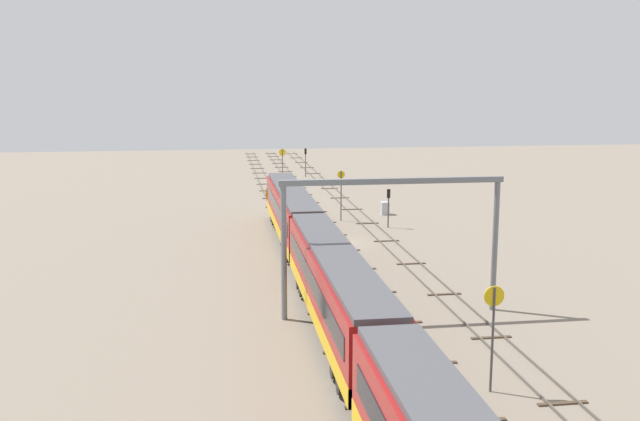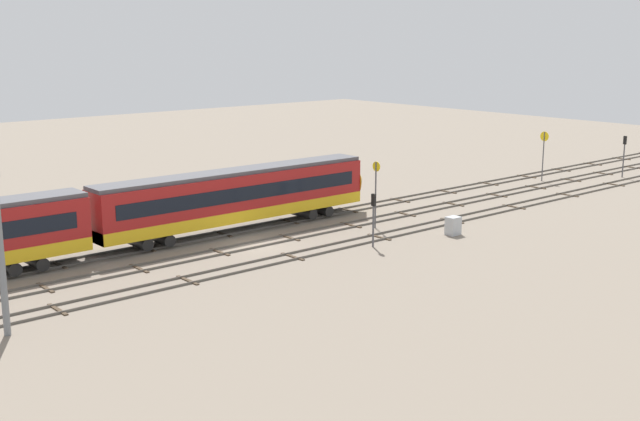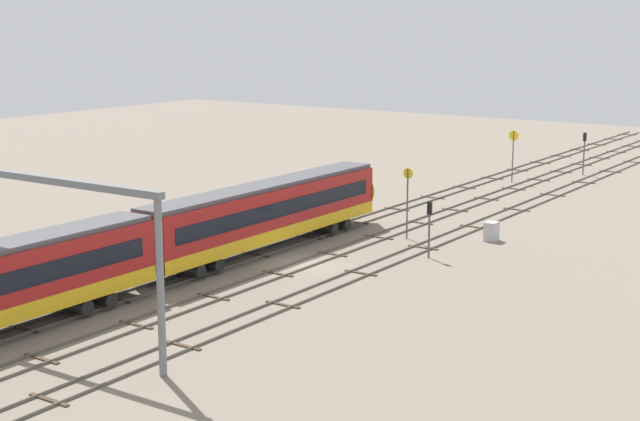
{
  "view_description": "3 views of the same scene",
  "coord_description": "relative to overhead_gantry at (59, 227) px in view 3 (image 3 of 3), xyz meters",
  "views": [
    {
      "loc": [
        -62.01,
        10.85,
        14.34
      ],
      "look_at": [
        2.39,
        1.56,
        2.66
      ],
      "focal_mm": 39.15,
      "sensor_mm": 36.0,
      "label": 1
    },
    {
      "loc": [
        -34.08,
        -47.06,
        15.3
      ],
      "look_at": [
        6.24,
        -0.04,
        1.74
      ],
      "focal_mm": 45.38,
      "sensor_mm": 36.0,
      "label": 2
    },
    {
      "loc": [
        -51.08,
        -36.16,
        16.31
      ],
      "look_at": [
        5.2,
        2.43,
        2.57
      ],
      "focal_mm": 53.45,
      "sensor_mm": 36.0,
      "label": 3
    }
  ],
  "objects": [
    {
      "name": "track_second_near",
      "position": [
        20.63,
        -0.35,
        -6.2
      ],
      "size": [
        179.27,
        2.4,
        0.16
      ],
      "color": "#59544C",
      "rests_on": "ground"
    },
    {
      "name": "signal_light_trackside_approach",
      "position": [
        26.86,
        -6.39,
        -3.64
      ],
      "size": [
        0.31,
        0.32,
        3.98
      ],
      "color": "#4C4C51",
      "rests_on": "ground"
    },
    {
      "name": "overhead_gantry",
      "position": [
        0.0,
        0.0,
        0.0
      ],
      "size": [
        0.4,
        14.14,
        8.73
      ],
      "color": "slate",
      "rests_on": "ground"
    },
    {
      "name": "speed_sign_mid_trackside",
      "position": [
        31.15,
        -2.24,
        -2.89
      ],
      "size": [
        0.14,
        0.8,
        5.42
      ],
      "color": "#4C4C51",
      "rests_on": "ground"
    },
    {
      "name": "relay_cabinet",
      "position": [
        34.16,
        -7.79,
        -5.56
      ],
      "size": [
        1.07,
        0.86,
        1.43
      ],
      "color": "#B2B7BC",
      "rests_on": "ground"
    },
    {
      "name": "signal_light_trackside_departure",
      "position": [
        68.1,
        -2.97,
        -3.3
      ],
      "size": [
        0.31,
        0.32,
        4.53
      ],
      "color": "#4C4C51",
      "rests_on": "ground"
    },
    {
      "name": "ground_plane",
      "position": [
        20.63,
        -0.35,
        -6.27
      ],
      "size": [
        195.27,
        195.27,
        0.0
      ],
      "primitive_type": "plane",
      "color": "gray"
    },
    {
      "name": "track_near_foreground",
      "position": [
        20.63,
        -4.72,
        -6.2
      ],
      "size": [
        179.27,
        2.4,
        0.16
      ],
      "color": "#59544C",
      "rests_on": "ground"
    },
    {
      "name": "speed_sign_far_trackside",
      "position": [
        59.58,
        1.47,
        -2.77
      ],
      "size": [
        0.14,
        1.02,
        5.27
      ],
      "color": "#4C4C51",
      "rests_on": "ground"
    },
    {
      "name": "track_with_train",
      "position": [
        20.63,
        4.03,
        -6.2
      ],
      "size": [
        179.27,
        2.4,
        0.16
      ],
      "color": "#59544C",
      "rests_on": "ground"
    }
  ]
}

